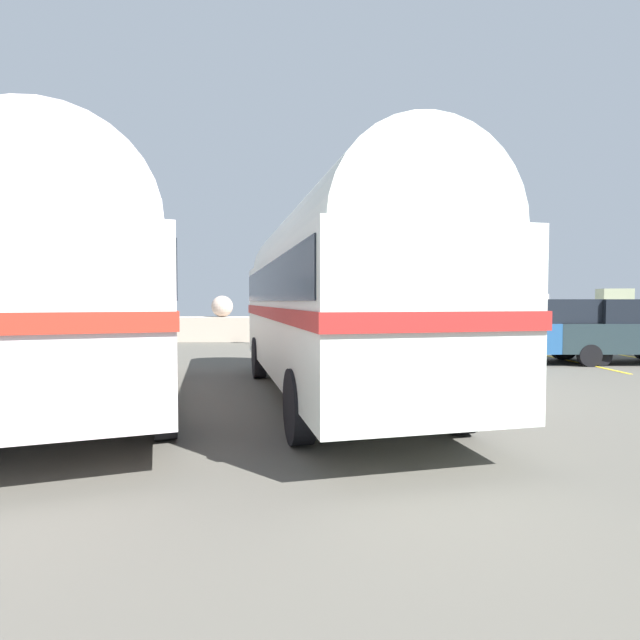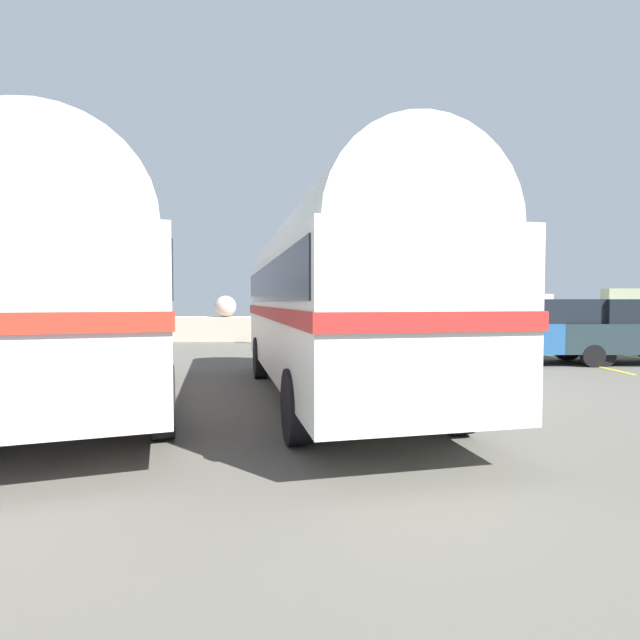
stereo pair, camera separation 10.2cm
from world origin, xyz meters
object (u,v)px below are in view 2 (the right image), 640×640
at_px(vintage_coach, 332,289).
at_px(parked_car_middle, 625,331).
at_px(lamp_post, 382,240).
at_px(second_coach, 96,289).
at_px(parked_car_nearest, 547,331).

xyz_separation_m(vintage_coach, parked_car_middle, (8.77, 4.56, -1.08)).
height_order(parked_car_middle, lamp_post, lamp_post).
bearing_deg(vintage_coach, second_coach, 173.24).
bearing_deg(parked_car_middle, lamp_post, 74.78).
bearing_deg(lamp_post, parked_car_middle, -18.48).
bearing_deg(second_coach, parked_car_nearest, 8.01).
distance_m(second_coach, lamp_post, 9.60).
relative_size(second_coach, lamp_post, 1.30).
height_order(second_coach, parked_car_middle, second_coach).
bearing_deg(parked_car_nearest, lamp_post, 61.47).
height_order(second_coach, parked_car_nearest, second_coach).
xyz_separation_m(second_coach, lamp_post, (6.21, 7.09, 1.80)).
xyz_separation_m(vintage_coach, parked_car_nearest, (6.52, 4.69, -1.08)).
bearing_deg(lamp_post, parked_car_nearest, -25.35).
distance_m(second_coach, parked_car_middle, 13.86).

